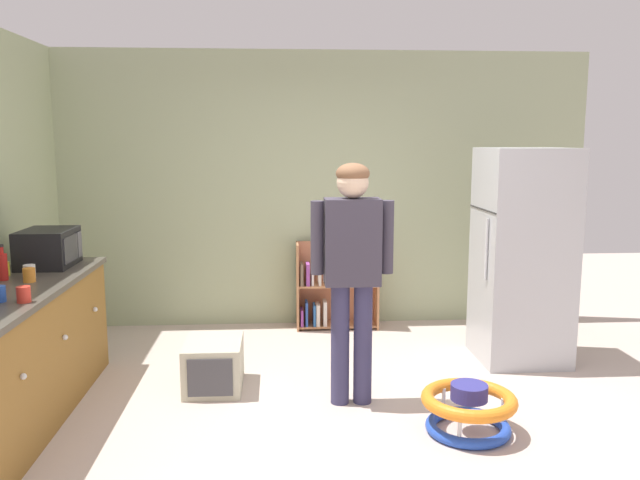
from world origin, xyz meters
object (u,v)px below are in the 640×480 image
Objects in this scene: red_cup at (24,294)px; orange_cup at (29,275)px; standing_person at (352,260)px; microwave at (48,248)px; ketchup_bottle at (2,266)px; yellow_cup at (4,269)px; bookshelf at (331,291)px; baby_walker at (469,409)px; white_cup at (29,272)px; kitchen_counter at (17,354)px; pet_carrier at (214,365)px; refrigerator at (522,256)px.

red_cup is 0.58m from orange_cup.
microwave is at bearing 165.51° from standing_person.
microwave is at bearing 73.17° from ketchup_bottle.
ketchup_bottle is 0.16m from yellow_cup.
bookshelf reaches higher than baby_walker.
orange_cup is at bearing -40.17° from yellow_cup.
baby_walker is at bearing -12.96° from white_cup.
white_cup is (0.01, 0.28, 0.50)m from kitchen_counter.
ketchup_bottle is at bearing -170.19° from pet_carrier.
white_cup is (-1.22, -0.19, 0.77)m from pet_carrier.
microwave is at bearing 96.05° from orange_cup.
baby_walker is at bearing -7.63° from kitchen_counter.
bookshelf is 3.46× the size of ketchup_bottle.
standing_person reaches higher than bookshelf.
red_cup is at bearing -60.30° from kitchen_counter.
ketchup_bottle is (-3.90, -0.72, 0.11)m from refrigerator.
microwave is at bearing 59.77° from yellow_cup.
bookshelf is at bearing 89.53° from standing_person.
yellow_cup is (-3.95, -0.58, 0.06)m from refrigerator.
ketchup_bottle reaches higher than kitchen_counter.
bookshelf is at bearing 30.08° from microwave.
kitchen_counter is 0.65m from yellow_cup.
yellow_cup is at bearing -171.62° from refrigerator.
kitchen_counter is at bearing -138.09° from bookshelf.
yellow_cup reaches higher than pet_carrier.
baby_walker is at bearing -27.09° from pet_carrier.
microwave reaches higher than red_cup.
yellow_cup is 0.33m from orange_cup.
refrigerator is 18.74× the size of yellow_cup.
white_cup is (-0.22, 0.67, 0.00)m from red_cup.
kitchen_counter is 0.61m from ketchup_bottle.
yellow_cup is (-0.05, 0.14, -0.05)m from ketchup_bottle.
baby_walker is 2.80m from red_cup.
bookshelf reaches higher than pet_carrier.
baby_walker is at bearing -13.77° from yellow_cup.
red_cup is at bearing -72.16° from white_cup.
kitchen_counter is 22.71× the size of white_cup.
pet_carrier is (-2.52, -0.48, -0.71)m from refrigerator.
white_cup is at bearing -87.91° from microwave.
yellow_cup is at bearing 139.83° from orange_cup.
pet_carrier reaches higher than baby_walker.
microwave is 5.05× the size of yellow_cup.
kitchen_counter is 4.49× the size of microwave.
white_cup is at bearing 107.84° from red_cup.
refrigerator is 3.22× the size of pet_carrier.
kitchen_counter is 8.77× the size of ketchup_bottle.
bookshelf is 2.89m from white_cup.
standing_person is 6.88× the size of ketchup_bottle.
refrigerator is 3.97m from ketchup_bottle.
pet_carrier is (-1.00, 0.34, -0.85)m from standing_person.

